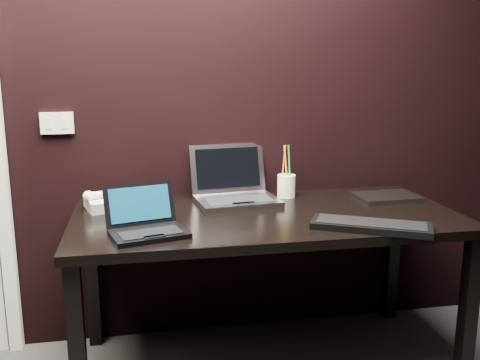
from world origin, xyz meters
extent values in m
plane|color=black|center=(0.00, 1.80, 1.30)|extent=(4.00, 0.00, 4.00)
cube|color=silver|center=(-0.62, 1.79, 1.12)|extent=(0.15, 0.02, 0.10)
cube|color=silver|center=(-0.66, 1.78, 1.12)|extent=(0.03, 0.01, 0.05)
cube|color=silver|center=(-0.58, 1.78, 1.12)|extent=(0.03, 0.01, 0.05)
cube|color=black|center=(0.30, 1.40, 0.72)|extent=(1.70, 0.80, 0.04)
cube|color=black|center=(-0.50, 1.05, 0.35)|extent=(0.06, 0.06, 0.70)
cube|color=black|center=(1.10, 1.05, 0.35)|extent=(0.06, 0.06, 0.70)
cube|color=black|center=(-0.50, 1.75, 0.35)|extent=(0.06, 0.06, 0.70)
cube|color=black|center=(1.10, 1.75, 0.35)|extent=(0.06, 0.06, 0.70)
cube|color=black|center=(-0.22, 1.17, 0.75)|extent=(0.32, 0.26, 0.02)
cube|color=black|center=(-0.22, 1.15, 0.76)|extent=(0.25, 0.16, 0.00)
cube|color=black|center=(-0.20, 1.10, 0.76)|extent=(0.08, 0.05, 0.00)
cube|color=black|center=(-0.25, 1.29, 0.84)|extent=(0.29, 0.13, 0.16)
cube|color=#0A314B|center=(-0.25, 1.29, 0.84)|extent=(0.25, 0.10, 0.13)
cube|color=#A5A4AA|center=(0.20, 1.59, 0.75)|extent=(0.41, 0.31, 0.03)
cube|color=black|center=(0.21, 1.56, 0.77)|extent=(0.32, 0.18, 0.00)
cube|color=gray|center=(0.22, 1.49, 0.77)|extent=(0.11, 0.06, 0.00)
cube|color=#9D9DA2|center=(0.18, 1.76, 0.88)|extent=(0.38, 0.11, 0.24)
cube|color=black|center=(0.19, 1.75, 0.88)|extent=(0.33, 0.09, 0.19)
cube|color=black|center=(0.66, 1.10, 0.75)|extent=(0.49, 0.36, 0.03)
cube|color=black|center=(0.66, 1.10, 0.77)|extent=(0.44, 0.31, 0.00)
cube|color=gray|center=(0.94, 1.55, 0.75)|extent=(0.30, 0.22, 0.02)
cube|color=silver|center=(-0.40, 1.60, 0.77)|extent=(0.22, 0.21, 0.08)
cylinder|color=silver|center=(-0.40, 1.59, 0.81)|extent=(0.17, 0.08, 0.04)
sphere|color=white|center=(-0.48, 1.57, 0.81)|extent=(0.06, 0.06, 0.05)
sphere|color=silver|center=(-0.32, 1.62, 0.81)|extent=(0.06, 0.06, 0.05)
cube|color=black|center=(-0.37, 1.57, 0.80)|extent=(0.08, 0.07, 0.01)
cube|color=black|center=(-0.34, 1.46, 0.79)|extent=(0.06, 0.04, 0.11)
cube|color=black|center=(-0.35, 1.45, 0.75)|extent=(0.07, 0.06, 0.02)
cylinder|color=white|center=(0.47, 1.68, 0.80)|extent=(0.10, 0.10, 0.11)
cylinder|color=orange|center=(0.46, 1.69, 0.92)|extent=(0.02, 0.03, 0.17)
cylinder|color=#258835|center=(0.48, 1.67, 0.92)|extent=(0.01, 0.03, 0.17)
cylinder|color=black|center=(0.47, 1.69, 0.92)|extent=(0.01, 0.02, 0.17)
cylinder|color=orange|center=(0.46, 1.67, 0.92)|extent=(0.02, 0.04, 0.17)
camera|label=1|loc=(-0.24, -0.83, 1.39)|focal=40.00mm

